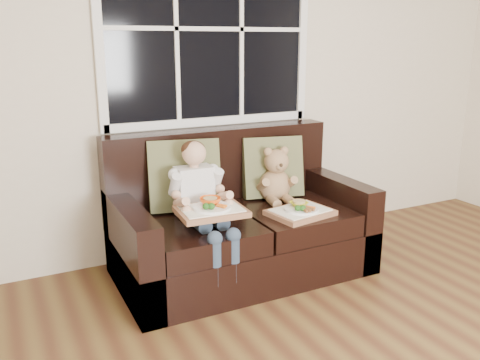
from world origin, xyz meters
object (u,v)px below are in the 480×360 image
child (200,195)px  tray_right (300,211)px  loveseat (238,228)px  teddy_bear (276,179)px  tray_left (211,209)px

child → tray_right: child is taller
child → tray_right: 0.68m
loveseat → teddy_bear: bearing=7.7°
loveseat → teddy_bear: (0.32, 0.04, 0.30)m
teddy_bear → tray_left: teddy_bear is taller
loveseat → tray_left: size_ratio=3.99×
loveseat → tray_right: bearing=-45.2°
child → tray_right: bearing=-17.1°
tray_left → tray_right: (0.63, -0.03, -0.10)m
child → teddy_bear: size_ratio=1.89×
teddy_bear → tray_left: 0.72m
child → tray_right: size_ratio=1.75×
loveseat → child: loveseat is taller
tray_right → loveseat: bearing=125.1°
tray_left → child: bearing=95.4°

